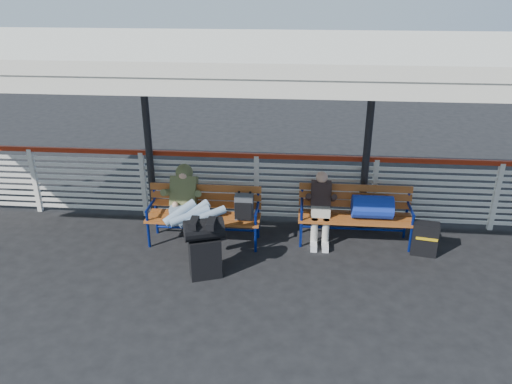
# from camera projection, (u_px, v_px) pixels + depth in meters

# --- Properties ---
(ground) EXTENTS (60.00, 60.00, 0.00)m
(ground) POSITION_uv_depth(u_px,v_px,m) (244.00, 279.00, 7.13)
(ground) COLOR black
(ground) RESTS_ON ground
(fence) EXTENTS (12.08, 0.08, 1.24)m
(fence) POSITION_uv_depth(u_px,v_px,m) (256.00, 185.00, 8.60)
(fence) COLOR silver
(fence) RESTS_ON ground
(canopy) EXTENTS (12.60, 3.60, 3.16)m
(canopy) POSITION_uv_depth(u_px,v_px,m) (250.00, 52.00, 6.72)
(canopy) COLOR silver
(canopy) RESTS_ON ground
(luggage_stack) EXTENTS (0.62, 0.47, 0.91)m
(luggage_stack) POSITION_uv_depth(u_px,v_px,m) (205.00, 246.00, 7.00)
(luggage_stack) COLOR black
(luggage_stack) RESTS_ON ground
(bench_left) EXTENTS (1.80, 0.56, 0.92)m
(bench_left) POSITION_uv_depth(u_px,v_px,m) (213.00, 209.00, 7.92)
(bench_left) COLOR #AD5C21
(bench_left) RESTS_ON ground
(bench_right) EXTENTS (1.80, 0.56, 0.92)m
(bench_right) POSITION_uv_depth(u_px,v_px,m) (365.00, 208.00, 7.88)
(bench_right) COLOR #AD5C21
(bench_right) RESTS_ON ground
(traveler_man) EXTENTS (0.94, 1.64, 0.77)m
(traveler_man) POSITION_uv_depth(u_px,v_px,m) (190.00, 209.00, 7.56)
(traveler_man) COLOR #879CB6
(traveler_man) RESTS_ON ground
(companion_person) EXTENTS (0.32, 0.66, 1.15)m
(companion_person) POSITION_uv_depth(u_px,v_px,m) (321.00, 207.00, 7.94)
(companion_person) COLOR #BAB8A9
(companion_person) RESTS_ON ground
(suitcase_side) EXTENTS (0.41, 0.29, 0.53)m
(suitcase_side) POSITION_uv_depth(u_px,v_px,m) (425.00, 239.00, 7.66)
(suitcase_side) COLOR black
(suitcase_side) RESTS_ON ground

